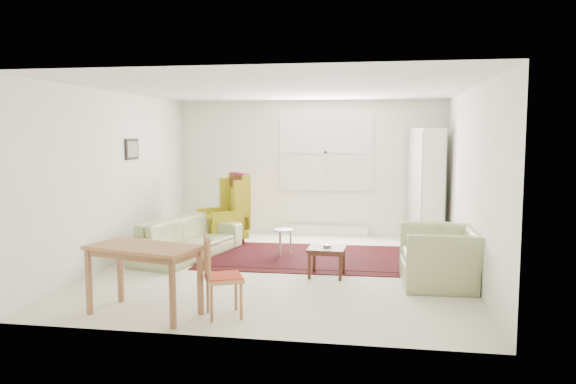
% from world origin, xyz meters
% --- Properties ---
extents(room, '(5.04, 5.54, 2.51)m').
position_xyz_m(room, '(0.02, 0.21, 1.26)').
color(room, beige).
rests_on(room, ground).
extents(rug, '(3.25, 2.14, 0.03)m').
position_xyz_m(rug, '(0.27, 0.71, 0.02)').
color(rug, black).
rests_on(rug, ground).
extents(sofa, '(1.27, 2.17, 0.82)m').
position_xyz_m(sofa, '(-1.58, 0.45, 0.41)').
color(sofa, '#9DA66E').
rests_on(sofa, ground).
extents(armchair, '(1.02, 1.15, 0.87)m').
position_xyz_m(armchair, '(2.10, -0.55, 0.43)').
color(armchair, '#9DA66E').
rests_on(armchair, ground).
extents(wingback_chair, '(1.02, 1.01, 1.22)m').
position_xyz_m(wingback_chair, '(-1.36, 1.61, 0.61)').
color(wingback_chair, '#B0A51B').
rests_on(wingback_chair, ground).
extents(coffee_table, '(0.50, 0.50, 0.40)m').
position_xyz_m(coffee_table, '(0.63, -0.34, 0.20)').
color(coffee_table, '#421E14').
rests_on(coffee_table, ground).
extents(stool, '(0.38, 0.38, 0.41)m').
position_xyz_m(stool, '(-0.16, 0.83, 0.21)').
color(stool, white).
rests_on(stool, ground).
extents(cabinet, '(0.60, 0.87, 1.98)m').
position_xyz_m(cabinet, '(2.10, 2.35, 0.99)').
color(cabinet, white).
rests_on(cabinet, ground).
extents(desk, '(1.27, 0.85, 0.73)m').
position_xyz_m(desk, '(-1.09, -2.25, 0.37)').
color(desk, '#9D693F').
rests_on(desk, ground).
extents(desk_chair, '(0.49, 0.49, 0.85)m').
position_xyz_m(desk_chair, '(-0.26, -2.16, 0.43)').
color(desk_chair, '#9D693F').
rests_on(desk_chair, ground).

